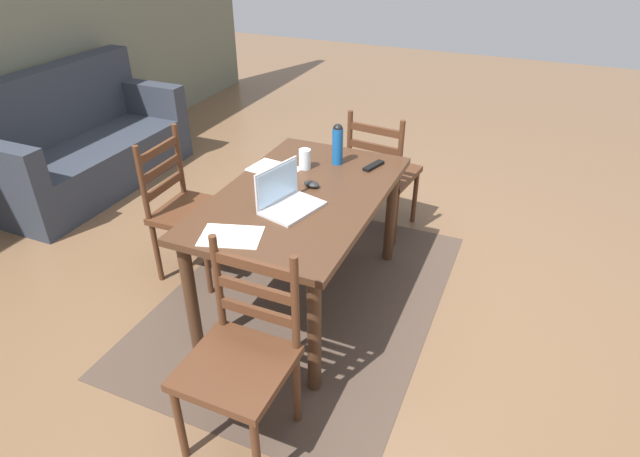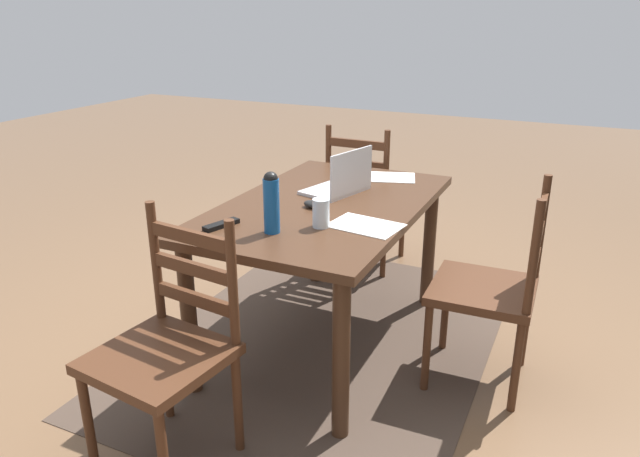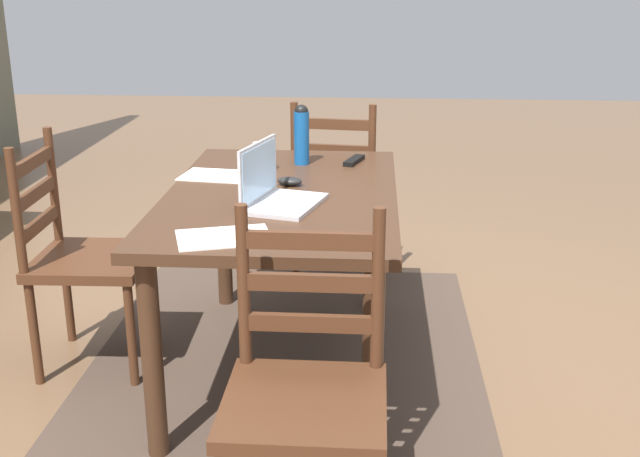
% 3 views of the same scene
% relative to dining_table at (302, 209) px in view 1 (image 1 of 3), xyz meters
% --- Properties ---
extents(ground_plane, '(14.00, 14.00, 0.00)m').
position_rel_dining_table_xyz_m(ground_plane, '(0.00, 0.00, -0.65)').
color(ground_plane, brown).
extents(area_rug, '(2.19, 1.61, 0.01)m').
position_rel_dining_table_xyz_m(area_rug, '(0.00, 0.00, -0.65)').
color(area_rug, '#47382D').
rests_on(area_rug, ground).
extents(dining_table, '(1.43, 0.88, 0.75)m').
position_rel_dining_table_xyz_m(dining_table, '(0.00, 0.00, 0.00)').
color(dining_table, '#422819').
rests_on(dining_table, ground).
extents(chair_far_head, '(0.45, 0.45, 0.95)m').
position_rel_dining_table_xyz_m(chair_far_head, '(-0.00, 0.81, -0.19)').
color(chair_far_head, '#4C2B19').
rests_on(chair_far_head, ground).
extents(chair_left_near, '(0.44, 0.44, 0.95)m').
position_rel_dining_table_xyz_m(chair_left_near, '(-1.00, -0.18, -0.19)').
color(chair_left_near, '#4C2B19').
rests_on(chair_left_near, ground).
extents(chair_right_near, '(0.49, 0.49, 0.95)m').
position_rel_dining_table_xyz_m(chair_right_near, '(1.01, -0.17, -0.19)').
color(chair_right_near, '#4C2B19').
rests_on(chair_right_near, ground).
extents(couch, '(1.80, 0.80, 1.00)m').
position_rel_dining_table_xyz_m(couch, '(0.72, 2.45, -0.29)').
color(couch, '#2D333D').
rests_on(couch, ground).
extents(laptop, '(0.37, 0.30, 0.23)m').
position_rel_dining_table_xyz_m(laptop, '(-0.18, 0.01, 0.16)').
color(laptop, silver).
rests_on(laptop, dining_table).
extents(water_bottle, '(0.07, 0.07, 0.26)m').
position_rel_dining_table_xyz_m(water_bottle, '(0.45, -0.04, 0.24)').
color(water_bottle, '#145199').
rests_on(water_bottle, dining_table).
extents(drinking_glass, '(0.07, 0.07, 0.12)m').
position_rel_dining_table_xyz_m(drinking_glass, '(0.31, 0.12, 0.16)').
color(drinking_glass, silver).
rests_on(drinking_glass, dining_table).
extents(computer_mouse, '(0.08, 0.11, 0.03)m').
position_rel_dining_table_xyz_m(computer_mouse, '(0.09, -0.02, 0.12)').
color(computer_mouse, black).
rests_on(computer_mouse, dining_table).
extents(tv_remote, '(0.18, 0.09, 0.02)m').
position_rel_dining_table_xyz_m(tv_remote, '(0.49, -0.26, 0.11)').
color(tv_remote, black).
rests_on(tv_remote, dining_table).
extents(paper_stack_left, '(0.29, 0.34, 0.00)m').
position_rel_dining_table_xyz_m(paper_stack_left, '(-0.55, 0.12, 0.10)').
color(paper_stack_left, white).
rests_on(paper_stack_left, dining_table).
extents(paper_stack_right, '(0.25, 0.32, 0.00)m').
position_rel_dining_table_xyz_m(paper_stack_right, '(0.22, 0.29, 0.10)').
color(paper_stack_right, white).
rests_on(paper_stack_right, dining_table).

